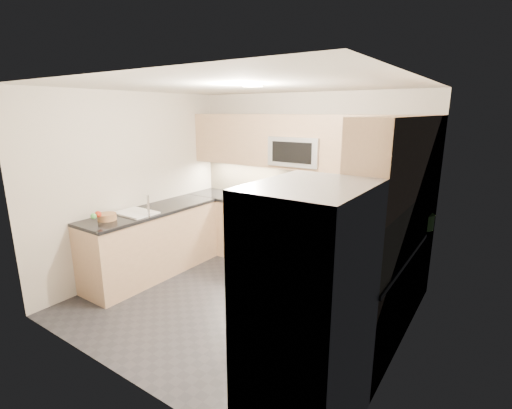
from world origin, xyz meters
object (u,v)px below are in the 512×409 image
gas_range (292,238)px  utensil_bowl (420,221)px  microwave (298,151)px  fruit_basket (107,217)px  refrigerator (307,314)px  cutting_board (246,199)px

gas_range → utensil_bowl: size_ratio=3.00×
utensil_bowl → gas_range: bearing=176.9°
gas_range → microwave: bearing=90.0°
microwave → utensil_bowl: size_ratio=2.51×
utensil_bowl → fruit_basket: utensil_bowl is taller
microwave → refrigerator: (1.45, -2.55, -0.80)m
gas_range → refrigerator: size_ratio=0.51×
cutting_board → refrigerator: bearing=-46.7°
gas_range → refrigerator: (1.45, -2.43, 0.45)m
refrigerator → cutting_board: refrigerator is taller
gas_range → fruit_basket: size_ratio=4.04×
cutting_board → fruit_basket: 2.00m
refrigerator → fruit_basket: (-2.99, 0.51, 0.08)m
cutting_board → fruit_basket: size_ratio=1.65×
microwave → refrigerator: bearing=-60.4°
gas_range → cutting_board: (-0.76, -0.08, 0.49)m
cutting_board → utensil_bowl: bearing=-0.2°
microwave → fruit_basket: bearing=-127.0°
utensil_bowl → fruit_basket: 3.72m
refrigerator → fruit_basket: 3.03m
gas_range → fruit_basket: bearing=-128.8°
utensil_bowl → fruit_basket: size_ratio=1.35×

